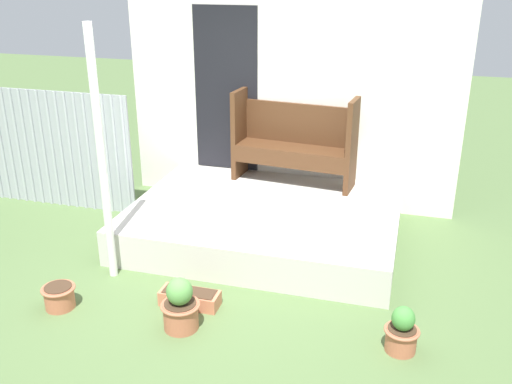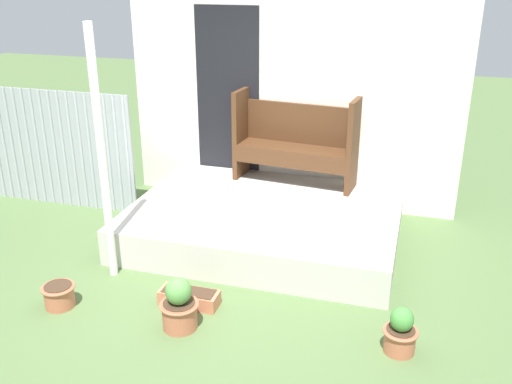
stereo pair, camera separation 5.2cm
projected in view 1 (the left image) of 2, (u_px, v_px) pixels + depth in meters
name	position (u px, v px, depth m)	size (l,w,h in m)	color
ground_plane	(219.00, 284.00, 5.43)	(24.00, 24.00, 0.00)	#516B3D
porch_slab	(265.00, 222.00, 6.28)	(2.85, 2.16, 0.38)	beige
house_wall	(286.00, 100.00, 6.86)	(4.05, 0.08, 2.60)	white
fence_corrugated	(45.00, 149.00, 6.98)	(2.34, 0.05, 1.45)	#9EA3A8
support_post	(102.00, 159.00, 5.14)	(0.08, 0.08, 2.39)	white
bench	(294.00, 139.00, 6.71)	(1.48, 0.55, 1.07)	#4C2D19
flower_pot_left	(59.00, 296.00, 5.02)	(0.30, 0.30, 0.21)	#B76647
flower_pot_middle	(180.00, 307.00, 4.71)	(0.33, 0.33, 0.47)	#B76647
flower_pot_right	(402.00, 332.00, 4.44)	(0.28, 0.28, 0.39)	#B76647
planter_box_rect	(190.00, 298.00, 5.07)	(0.53, 0.20, 0.14)	#C67251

